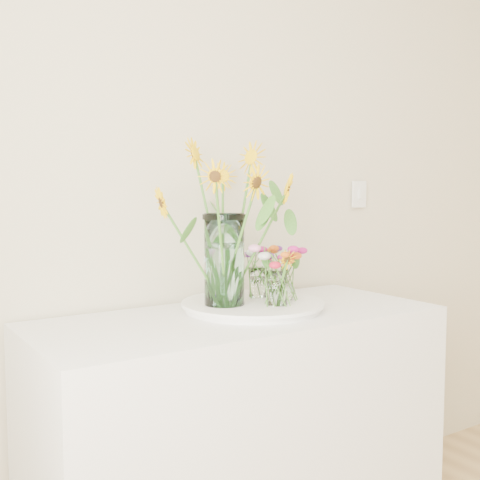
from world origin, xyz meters
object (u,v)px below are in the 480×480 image
(small_vase_b, at_px, (284,285))
(small_vase_c, at_px, (258,283))
(mason_jar, at_px, (224,260))
(counter, at_px, (240,443))
(tray, at_px, (253,306))
(small_vase_a, at_px, (277,289))

(small_vase_b, xyz_separation_m, small_vase_c, (-0.05, 0.09, -0.00))
(small_vase_c, bearing_deg, mason_jar, -162.29)
(counter, xyz_separation_m, small_vase_c, (0.15, 0.10, 0.53))
(small_vase_b, bearing_deg, small_vase_c, 118.18)
(tray, relative_size, mason_jar, 1.49)
(small_vase_b, bearing_deg, small_vase_a, -141.31)
(small_vase_a, bearing_deg, counter, 153.74)
(counter, height_order, mason_jar, mason_jar)
(tray, xyz_separation_m, small_vase_c, (0.07, 0.07, 0.07))
(counter, relative_size, small_vase_b, 12.14)
(mason_jar, bearing_deg, counter, -53.53)
(counter, distance_m, small_vase_b, 0.57)
(tray, height_order, small_vase_c, small_vase_c)
(small_vase_a, relative_size, small_vase_c, 1.08)
(mason_jar, relative_size, small_vase_b, 2.76)
(counter, bearing_deg, mason_jar, 126.47)
(counter, height_order, small_vase_c, small_vase_c)
(counter, xyz_separation_m, small_vase_b, (0.20, 0.01, 0.53))
(small_vase_a, distance_m, small_vase_b, 0.11)
(small_vase_a, xyz_separation_m, small_vase_b, (0.08, 0.07, -0.00))
(small_vase_a, bearing_deg, small_vase_b, 38.69)
(tray, distance_m, small_vase_a, 0.12)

